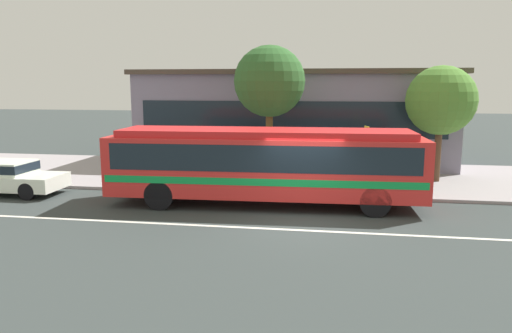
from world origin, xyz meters
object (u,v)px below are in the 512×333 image
at_px(pedestrian_walking_along_curb, 301,162).
at_px(sedan_behind_bus, 1,175).
at_px(bus_stop_sign, 366,151).
at_px(street_tree_near_stop, 269,82).
at_px(street_tree_mid_block, 441,101).
at_px(transit_bus, 265,161).
at_px(pedestrian_waiting_near_sign, 273,161).
at_px(pedestrian_standing_by_tree, 165,160).

bearing_deg(pedestrian_walking_along_curb, sedan_behind_bus, -166.24).
bearing_deg(bus_stop_sign, pedestrian_walking_along_curb, 154.68).
bearing_deg(sedan_behind_bus, street_tree_near_stop, 21.46).
bearing_deg(street_tree_near_stop, pedestrian_walking_along_curb, -37.74).
bearing_deg(bus_stop_sign, street_tree_mid_block, 43.30).
xyz_separation_m(sedan_behind_bus, pedestrian_walking_along_curb, (11.43, 2.80, 0.37)).
height_order(transit_bus, pedestrian_waiting_near_sign, transit_bus).
distance_m(transit_bus, street_tree_mid_block, 8.47).
xyz_separation_m(sedan_behind_bus, pedestrian_standing_by_tree, (5.77, 2.46, 0.36)).
xyz_separation_m(transit_bus, sedan_behind_bus, (-10.37, 0.14, -0.84)).
height_order(pedestrian_standing_by_tree, street_tree_mid_block, street_tree_mid_block).
distance_m(pedestrian_standing_by_tree, bus_stop_sign, 8.21).
relative_size(pedestrian_walking_along_curb, pedestrian_standing_by_tree, 1.01).
xyz_separation_m(transit_bus, street_tree_mid_block, (6.72, 4.76, 1.97)).
height_order(bus_stop_sign, street_tree_mid_block, street_tree_mid_block).
height_order(pedestrian_waiting_near_sign, street_tree_near_stop, street_tree_near_stop).
relative_size(pedestrian_walking_along_curb, street_tree_mid_block, 0.34).
distance_m(transit_bus, bus_stop_sign, 3.96).
relative_size(sedan_behind_bus, pedestrian_standing_by_tree, 2.83).
height_order(transit_bus, pedestrian_walking_along_curb, transit_bus).
height_order(sedan_behind_bus, pedestrian_standing_by_tree, pedestrian_standing_by_tree).
distance_m(pedestrian_walking_along_curb, street_tree_mid_block, 6.42).
height_order(bus_stop_sign, street_tree_near_stop, street_tree_near_stop).
xyz_separation_m(sedan_behind_bus, street_tree_near_stop, (9.98, 3.92, 3.58)).
height_order(pedestrian_waiting_near_sign, street_tree_mid_block, street_tree_mid_block).
xyz_separation_m(pedestrian_waiting_near_sign, street_tree_mid_block, (6.80, 1.73, 2.43)).
bearing_deg(street_tree_mid_block, street_tree_near_stop, -174.39).
bearing_deg(pedestrian_standing_by_tree, pedestrian_waiting_near_sign, 5.44).
distance_m(pedestrian_standing_by_tree, street_tree_near_stop, 5.50).
bearing_deg(pedestrian_walking_along_curb, bus_stop_sign, -25.32).
bearing_deg(transit_bus, pedestrian_standing_by_tree, 150.49).
height_order(pedestrian_walking_along_curb, pedestrian_standing_by_tree, pedestrian_walking_along_curb).
bearing_deg(sedan_behind_bus, pedestrian_walking_along_curb, 13.76).
bearing_deg(pedestrian_waiting_near_sign, pedestrian_walking_along_curb, -4.70).
relative_size(pedestrian_waiting_near_sign, pedestrian_standing_by_tree, 1.02).
relative_size(bus_stop_sign, street_tree_near_stop, 0.45).
distance_m(pedestrian_waiting_near_sign, pedestrian_standing_by_tree, 4.54).
relative_size(transit_bus, sedan_behind_bus, 2.34).
xyz_separation_m(transit_bus, pedestrian_standing_by_tree, (-4.60, 2.60, -0.48)).
bearing_deg(street_tree_mid_block, pedestrian_waiting_near_sign, -165.74).
distance_m(pedestrian_walking_along_curb, pedestrian_standing_by_tree, 5.67).
relative_size(transit_bus, pedestrian_waiting_near_sign, 6.50).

